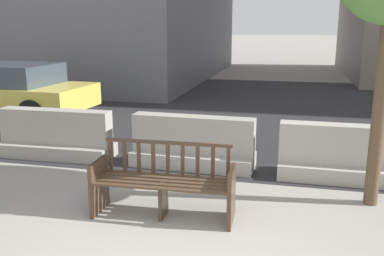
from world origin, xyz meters
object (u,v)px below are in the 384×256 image
object	(u,v)px
street_bench	(164,185)
jersey_barrier_right	(347,158)
jersey_barrier_centre	(193,146)
car_taxi_near	(12,90)
jersey_barrier_left	(57,138)

from	to	relation	value
street_bench	jersey_barrier_right	size ratio (longest dim) A/B	0.85
jersey_barrier_centre	car_taxi_near	bearing A→B (deg)	152.27
car_taxi_near	jersey_barrier_left	bearing A→B (deg)	-44.53
street_bench	jersey_barrier_right	bearing A→B (deg)	38.34
jersey_barrier_right	jersey_barrier_centre	bearing A→B (deg)	177.81
jersey_barrier_left	car_taxi_near	xyz separation A→B (m)	(-2.86, 2.82, 0.32)
jersey_barrier_centre	jersey_barrier_left	world-z (taller)	same
jersey_barrier_left	jersey_barrier_right	xyz separation A→B (m)	(4.83, -0.07, 0.00)
street_bench	jersey_barrier_left	xyz separation A→B (m)	(-2.54, 1.88, -0.06)
jersey_barrier_centre	jersey_barrier_left	size ratio (longest dim) A/B	1.01
jersey_barrier_right	car_taxi_near	distance (m)	8.22
street_bench	jersey_barrier_left	size ratio (longest dim) A/B	0.85
jersey_barrier_centre	jersey_barrier_right	size ratio (longest dim) A/B	1.01
jersey_barrier_centre	car_taxi_near	size ratio (longest dim) A/B	0.50
street_bench	jersey_barrier_centre	bearing A→B (deg)	92.60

